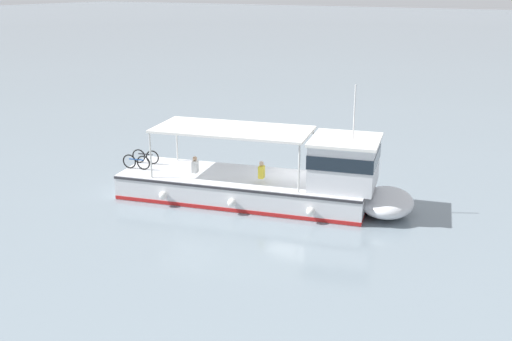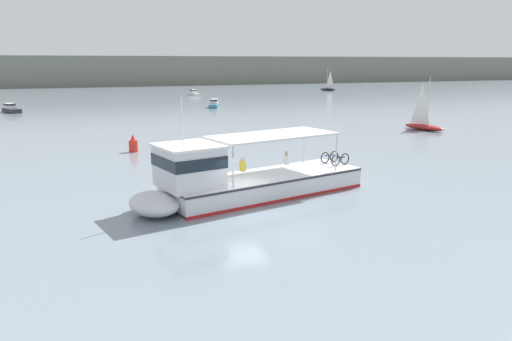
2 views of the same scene
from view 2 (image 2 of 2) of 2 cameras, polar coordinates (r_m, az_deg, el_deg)
ground_plane at (r=23.41m, az=-1.94°, el=-4.37°), size 400.00×400.00×0.00m
distant_shoreline at (r=157.28m, az=-18.76°, el=11.13°), size 400.00×28.00×8.51m
ferry_main at (r=24.42m, az=-1.99°, el=-1.17°), size 13.07×5.84×5.32m
motorboat_horizon_east at (r=75.37m, az=-27.02°, el=6.55°), size 2.79×3.80×1.26m
sailboat_near_starboard at (r=120.62m, az=8.53°, el=9.60°), size 3.22×4.96×5.40m
motorboat_off_bow at (r=102.13m, az=-7.32°, el=9.09°), size 1.58×3.69×1.26m
motorboat_mid_channel at (r=75.10m, az=-4.97°, el=7.86°), size 2.56×3.82×1.26m
sailboat_outer_anchorage at (r=52.83m, az=19.24°, el=5.14°), size 2.30×4.98×5.40m
channel_buoy at (r=38.84m, az=-14.31°, el=2.99°), size 0.70×0.70×1.40m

